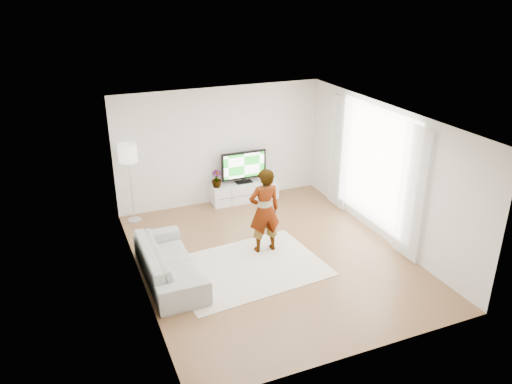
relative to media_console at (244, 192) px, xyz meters
name	(u,v)px	position (x,y,z in m)	size (l,w,h in m)	color
floor	(271,257)	(-0.51, -2.76, -0.23)	(6.00, 6.00, 0.00)	#986745
ceiling	(273,118)	(-0.51, -2.76, 2.57)	(6.00, 6.00, 0.00)	white
wall_left	(137,214)	(-3.01, -2.76, 1.17)	(0.02, 6.00, 2.80)	silver
wall_right	(384,173)	(1.99, -2.76, 1.17)	(0.02, 6.00, 2.80)	silver
wall_back	(220,146)	(-0.51, 0.24, 1.17)	(5.00, 0.02, 2.80)	silver
wall_front	(364,272)	(-0.51, -5.76, 1.17)	(5.00, 0.02, 2.80)	silver
window	(375,166)	(1.97, -2.46, 1.22)	(0.01, 2.60, 2.50)	white
curtain_near	(412,194)	(1.89, -3.76, 1.12)	(0.04, 0.70, 2.60)	white
curtain_far	(339,153)	(1.89, -1.16, 1.12)	(0.04, 0.70, 2.60)	white
media_console	(244,192)	(0.00, 0.00, 0.00)	(1.66, 0.47, 0.47)	silver
television	(244,166)	(0.00, 0.03, 0.66)	(1.13, 0.22, 0.79)	black
game_console	(272,174)	(0.73, 0.00, 0.35)	(0.08, 0.18, 0.24)	white
potted_plant	(217,179)	(-0.71, 0.00, 0.44)	(0.24, 0.24, 0.42)	#3F7238
rug	(247,268)	(-1.10, -2.96, -0.23)	(2.79, 2.01, 0.01)	beige
player	(264,211)	(-0.53, -2.46, 0.65)	(0.63, 0.42, 1.74)	#334772
sofa	(169,262)	(-2.52, -2.72, 0.10)	(2.28, 0.89, 0.67)	#AFAFAA
floor_lamp	(128,157)	(-2.71, -0.08, 1.29)	(0.40, 0.40, 1.80)	silver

